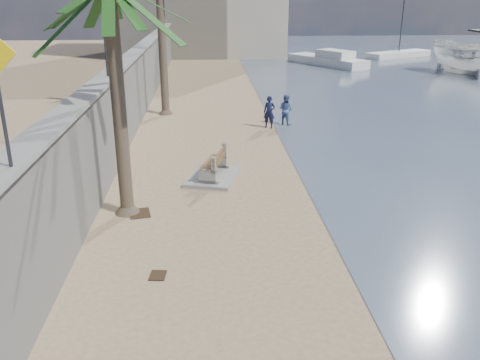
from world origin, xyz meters
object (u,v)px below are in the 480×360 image
sailboat_west (399,54)px  bench_far (213,167)px  person_a (269,110)px  boat_cruiser (479,57)px  yacht_far (327,62)px  person_b (286,108)px

sailboat_west → bench_far: bearing=-119.3°
person_a → boat_cruiser: bearing=58.9°
person_a → sailboat_west: size_ratio=0.21×
bench_far → sailboat_west: 41.77m
yacht_far → sailboat_west: size_ratio=0.94×
sailboat_west → person_b: bearing=-120.1°
bench_far → person_a: size_ratio=1.49×
person_b → sailboat_west: (16.51, 28.42, -0.58)m
boat_cruiser → yacht_far: size_ratio=0.45×
bench_far → sailboat_west: sailboat_west is taller
person_a → yacht_far: bearing=89.3°
person_a → boat_cruiser: boat_cruiser is taller
bench_far → person_a: bearing=67.9°
person_b → yacht_far: size_ratio=0.21×
person_b → sailboat_west: 32.88m
person_a → boat_cruiser: size_ratio=0.49×
bench_far → person_b: person_b is taller
person_a → yacht_far: person_a is taller
person_a → yacht_far: 24.59m
bench_far → person_b: 8.92m
yacht_far → person_a: bearing=128.4°
boat_cruiser → bench_far: bearing=-163.9°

